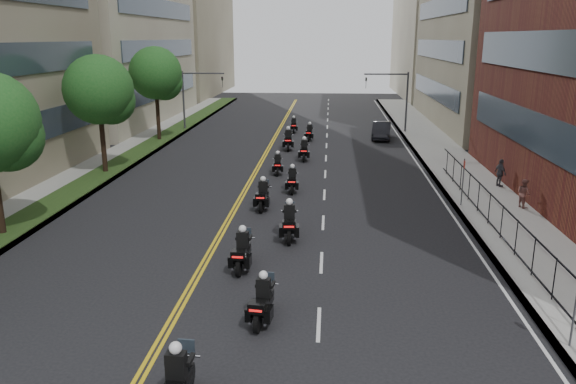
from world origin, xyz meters
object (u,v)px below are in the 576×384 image
motorcycle_9 (310,133)px  motorcycle_10 (294,126)px  motorcycle_1 (263,302)px  motorcycle_4 (263,196)px  motorcycle_6 (278,165)px  motorcycle_7 (304,151)px  motorcycle_3 (289,223)px  pedestrian_b (524,193)px  parked_sedan (382,131)px  motorcycle_8 (288,141)px  motorcycle_5 (292,181)px  pedestrian_c (500,173)px  motorcycle_2 (242,252)px

motorcycle_9 → motorcycle_10: bearing=115.4°
motorcycle_1 → motorcycle_4: (-1.41, 11.99, 0.02)m
motorcycle_1 → motorcycle_9: bearing=96.1°
motorcycle_6 → motorcycle_7: (1.54, 4.37, 0.08)m
motorcycle_6 → motorcycle_4: bearing=-95.2°
motorcycle_3 → pedestrian_b: (11.77, 5.22, 0.17)m
motorcycle_10 → parked_sedan: bearing=-22.7°
motorcycle_7 → motorcycle_8: (-1.45, 3.82, 0.06)m
motorcycle_5 → pedestrian_c: pedestrian_c is taller
motorcycle_1 → parked_sedan: 34.22m
motorcycle_1 → motorcycle_5: size_ratio=1.02×
motorcycle_8 → pedestrian_c: 17.27m
motorcycle_4 → motorcycle_7: (1.59, 12.16, 0.00)m
motorcycle_2 → pedestrian_c: size_ratio=1.43×
motorcycle_5 → motorcycle_6: size_ratio=1.06×
motorcycle_3 → motorcycle_7: motorcycle_3 is taller
motorcycle_3 → motorcycle_8: size_ratio=0.98×
motorcycle_5 → parked_sedan: bearing=68.2°
motorcycle_3 → motorcycle_10: 28.86m
motorcycle_8 → motorcycle_2: bearing=-93.4°
motorcycle_6 → parked_sedan: motorcycle_6 is taller
motorcycle_3 → motorcycle_9: 24.74m
pedestrian_b → motorcycle_7: bearing=25.5°
motorcycle_1 → pedestrian_b: size_ratio=1.50×
pedestrian_b → pedestrian_c: pedestrian_c is taller
motorcycle_1 → motorcycle_2: size_ratio=0.96×
motorcycle_6 → pedestrian_b: bearing=-32.3°
motorcycle_1 → motorcycle_5: (-0.10, 15.47, -0.02)m
motorcycle_10 → pedestrian_c: size_ratio=1.30×
motorcycle_4 → pedestrian_c: (13.48, 5.00, 0.29)m
motorcycle_10 → pedestrian_b: pedestrian_b is taller
motorcycle_1 → motorcycle_10: size_ratio=1.06×
motorcycle_9 → pedestrian_b: size_ratio=1.45×
motorcycle_6 → motorcycle_10: (-0.01, 16.60, 0.02)m
motorcycle_2 → motorcycle_10: size_ratio=1.10×
motorcycle_6 → motorcycle_8: motorcycle_8 is taller
motorcycle_6 → pedestrian_b: 15.14m
pedestrian_b → motorcycle_9: bearing=10.4°
motorcycle_2 → pedestrian_b: size_ratio=1.57×
motorcycle_6 → motorcycle_10: 16.60m
motorcycle_5 → parked_sedan: motorcycle_5 is taller
motorcycle_1 → motorcycle_7: bearing=96.1°
motorcycle_9 → pedestrian_c: bearing=-48.9°
motorcycle_5 → parked_sedan: (6.67, 18.12, 0.09)m
motorcycle_1 → motorcycle_6: bearing=100.5°
motorcycle_3 → motorcycle_8: 20.46m
motorcycle_2 → motorcycle_8: motorcycle_8 is taller
motorcycle_10 → parked_sedan: 8.41m
motorcycle_6 → pedestrian_c: (13.42, -2.78, 0.37)m
motorcycle_3 → motorcycle_5: size_ratio=1.13×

